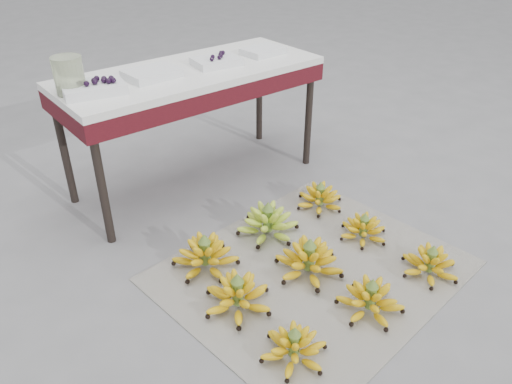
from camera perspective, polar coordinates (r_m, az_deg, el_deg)
ground at (r=2.33m, az=6.27°, el=-8.25°), size 60.00×60.00×0.00m
newspaper_mat at (r=2.29m, az=6.41°, el=-8.91°), size 1.34×1.16×0.01m
bunch_front_left at (r=1.89m, az=4.36°, el=-17.26°), size 0.33×0.33×0.15m
bunch_front_center at (r=2.10m, az=12.92°, el=-11.89°), size 0.31×0.31×0.16m
bunch_front_right at (r=2.36m, az=19.27°, el=-7.76°), size 0.33×0.33×0.15m
bunch_mid_left at (r=2.06m, az=-2.11°, el=-11.74°), size 0.33×0.33×0.18m
bunch_mid_center at (r=2.24m, az=6.07°, el=-7.81°), size 0.31×0.31×0.19m
bunch_mid_right at (r=2.50m, az=12.18°, el=-4.19°), size 0.29×0.29×0.14m
bunch_back_left at (r=2.27m, az=-5.81°, el=-7.25°), size 0.31×0.31×0.18m
bunch_back_center at (r=2.46m, az=1.36°, el=-3.55°), size 0.35×0.35×0.19m
bunch_back_right at (r=2.70m, az=7.30°, el=-0.69°), size 0.32×0.32×0.15m
vendor_table at (r=2.73m, az=-7.39°, el=12.26°), size 1.41×0.56×0.68m
tray_far_left at (r=2.45m, az=-18.05°, el=11.30°), size 0.31×0.25×0.07m
tray_left at (r=2.59m, az=-11.81°, el=13.11°), size 0.27×0.20×0.04m
tray_right at (r=2.75m, az=-4.53°, el=14.68°), size 0.26×0.21×0.06m
tray_far_right at (r=2.94m, az=0.80°, el=15.83°), size 0.24×0.18×0.04m
glass_jar at (r=2.45m, az=-20.60°, el=12.38°), size 0.15×0.15×0.17m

